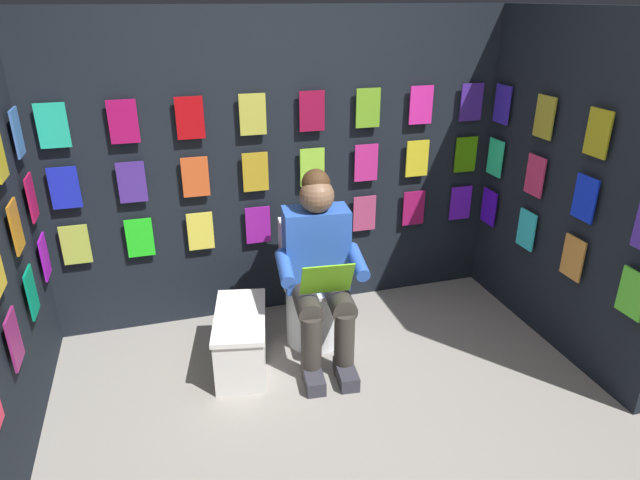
# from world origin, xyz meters

# --- Properties ---
(ground_plane) EXTENTS (30.00, 30.00, 0.00)m
(ground_plane) POSITION_xyz_m (0.00, 0.00, 0.00)
(ground_plane) COLOR gray
(display_wall_back) EXTENTS (3.22, 0.14, 2.08)m
(display_wall_back) POSITION_xyz_m (-0.00, -1.77, 1.04)
(display_wall_back) COLOR black
(display_wall_back) RESTS_ON ground
(display_wall_left) EXTENTS (0.14, 1.72, 2.08)m
(display_wall_left) POSITION_xyz_m (-1.61, -0.86, 1.04)
(display_wall_left) COLOR black
(display_wall_left) RESTS_ON ground
(toilet) EXTENTS (0.43, 0.57, 0.77)m
(toilet) POSITION_xyz_m (-0.09, -1.30, 0.33)
(toilet) COLOR white
(toilet) RESTS_ON ground
(person_reading) EXTENTS (0.55, 0.71, 1.19)m
(person_reading) POSITION_xyz_m (-0.07, -1.07, 0.60)
(person_reading) COLOR blue
(person_reading) RESTS_ON ground
(comic_longbox_near) EXTENTS (0.42, 0.67, 0.37)m
(comic_longbox_near) POSITION_xyz_m (0.44, -1.07, 0.18)
(comic_longbox_near) COLOR white
(comic_longbox_near) RESTS_ON ground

